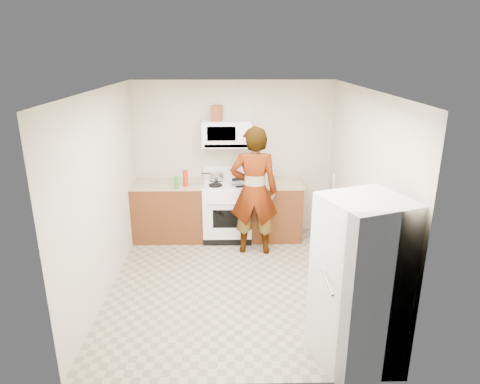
{
  "coord_description": "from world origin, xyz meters",
  "views": [
    {
      "loc": [
        -0.02,
        -4.99,
        2.93
      ],
      "look_at": [
        0.09,
        0.55,
        1.09
      ],
      "focal_mm": 32.0,
      "sensor_mm": 36.0,
      "label": 1
    }
  ],
  "objects_px": {
    "saucepan": "(217,176)",
    "kettle": "(270,173)",
    "gas_range": "(227,209)",
    "person": "(254,191)",
    "microwave": "(227,133)",
    "fridge": "(360,285)"
  },
  "relations": [
    {
      "from": "person",
      "to": "kettle",
      "type": "height_order",
      "value": "person"
    },
    {
      "from": "gas_range",
      "to": "kettle",
      "type": "xyz_separation_m",
      "value": [
        0.69,
        0.22,
        0.55
      ]
    },
    {
      "from": "microwave",
      "to": "saucepan",
      "type": "relative_size",
      "value": 3.38
    },
    {
      "from": "gas_range",
      "to": "kettle",
      "type": "relative_size",
      "value": 5.88
    },
    {
      "from": "person",
      "to": "kettle",
      "type": "xyz_separation_m",
      "value": [
        0.29,
        0.75,
        0.07
      ]
    },
    {
      "from": "person",
      "to": "kettle",
      "type": "relative_size",
      "value": 10.03
    },
    {
      "from": "kettle",
      "to": "microwave",
      "type": "bearing_deg",
      "value": 177.51
    },
    {
      "from": "saucepan",
      "to": "kettle",
      "type": "bearing_deg",
      "value": 6.6
    },
    {
      "from": "microwave",
      "to": "kettle",
      "type": "bearing_deg",
      "value": 7.81
    },
    {
      "from": "kettle",
      "to": "gas_range",
      "type": "bearing_deg",
      "value": -172.48
    },
    {
      "from": "gas_range",
      "to": "person",
      "type": "relative_size",
      "value": 0.59
    },
    {
      "from": "microwave",
      "to": "kettle",
      "type": "distance_m",
      "value": 0.97
    },
    {
      "from": "fridge",
      "to": "kettle",
      "type": "relative_size",
      "value": 8.84
    },
    {
      "from": "gas_range",
      "to": "microwave",
      "type": "bearing_deg",
      "value": 90.0
    },
    {
      "from": "gas_range",
      "to": "person",
      "type": "height_order",
      "value": "person"
    },
    {
      "from": "person",
      "to": "saucepan",
      "type": "bearing_deg",
      "value": -44.63
    },
    {
      "from": "gas_range",
      "to": "fridge",
      "type": "distance_m",
      "value": 3.26
    },
    {
      "from": "fridge",
      "to": "kettle",
      "type": "distance_m",
      "value": 3.26
    },
    {
      "from": "saucepan",
      "to": "fridge",
      "type": "bearing_deg",
      "value": -65.1
    },
    {
      "from": "person",
      "to": "fridge",
      "type": "distance_m",
      "value": 2.6
    },
    {
      "from": "saucepan",
      "to": "microwave",
      "type": "bearing_deg",
      "value": 1.57
    },
    {
      "from": "fridge",
      "to": "saucepan",
      "type": "distance_m",
      "value": 3.42
    }
  ]
}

